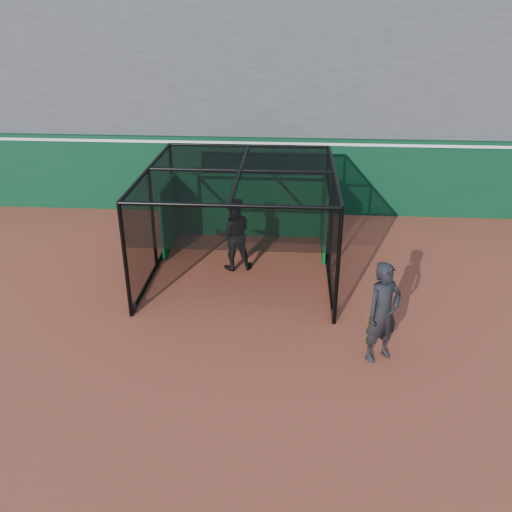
{
  "coord_description": "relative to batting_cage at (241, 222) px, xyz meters",
  "views": [
    {
      "loc": [
        1.22,
        -8.63,
        6.5
      ],
      "look_at": [
        0.48,
        2.0,
        1.4
      ],
      "focal_mm": 38.0,
      "sensor_mm": 36.0,
      "label": 1
    }
  ],
  "objects": [
    {
      "name": "ground",
      "position": [
        0.04,
        -4.07,
        -1.35
      ],
      "size": [
        120.0,
        120.0,
        0.0
      ],
      "primitive_type": "plane",
      "color": "brown",
      "rests_on": "ground"
    },
    {
      "name": "outfield_wall",
      "position": [
        0.04,
        4.43,
        -0.06
      ],
      "size": [
        50.0,
        0.5,
        2.5
      ],
      "color": "#09351D",
      "rests_on": "ground"
    },
    {
      "name": "grandstand",
      "position": [
        0.04,
        8.2,
        3.13
      ],
      "size": [
        50.0,
        7.85,
        8.95
      ],
      "color": "#4C4C4F",
      "rests_on": "ground"
    },
    {
      "name": "batting_cage",
      "position": [
        0.0,
        0.0,
        0.0
      ],
      "size": [
        4.64,
        4.99,
        2.7
      ],
      "color": "black",
      "rests_on": "ground"
    },
    {
      "name": "batter",
      "position": [
        -0.21,
        0.1,
        -0.37
      ],
      "size": [
        1.08,
        0.92,
        1.95
      ],
      "primitive_type": "imported",
      "rotation": [
        0.0,
        0.0,
        3.36
      ],
      "color": "black",
      "rests_on": "ground"
    },
    {
      "name": "on_deck_player",
      "position": [
        3.08,
        -3.65,
        -0.32
      ],
      "size": [
        0.9,
        0.82,
        2.07
      ],
      "color": "black",
      "rests_on": "ground"
    }
  ]
}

